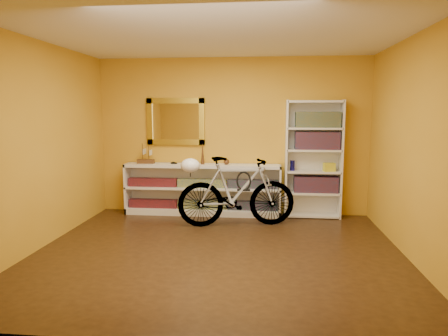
# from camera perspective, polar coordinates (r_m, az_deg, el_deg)

# --- Properties ---
(floor) EXTENTS (4.50, 4.00, 0.01)m
(floor) POSITION_cam_1_polar(r_m,az_deg,el_deg) (5.08, -0.83, -11.85)
(floor) COLOR black
(floor) RESTS_ON ground
(ceiling) EXTENTS (4.50, 4.00, 0.01)m
(ceiling) POSITION_cam_1_polar(r_m,az_deg,el_deg) (4.86, -0.90, 18.50)
(ceiling) COLOR silver
(ceiling) RESTS_ON ground
(back_wall) EXTENTS (4.50, 0.01, 2.60)m
(back_wall) POSITION_cam_1_polar(r_m,az_deg,el_deg) (6.79, 1.14, 4.46)
(back_wall) COLOR #C28A1D
(back_wall) RESTS_ON ground
(left_wall) EXTENTS (0.01, 4.00, 2.60)m
(left_wall) POSITION_cam_1_polar(r_m,az_deg,el_deg) (5.53, -24.76, 2.92)
(left_wall) COLOR #C28A1D
(left_wall) RESTS_ON ground
(right_wall) EXTENTS (0.01, 4.00, 2.60)m
(right_wall) POSITION_cam_1_polar(r_m,az_deg,el_deg) (5.05, 25.46, 2.46)
(right_wall) COLOR #C28A1D
(right_wall) RESTS_ON ground
(gilt_mirror) EXTENTS (0.98, 0.06, 0.78)m
(gilt_mirror) POSITION_cam_1_polar(r_m,az_deg,el_deg) (6.88, -6.84, 6.53)
(gilt_mirror) COLOR olive
(gilt_mirror) RESTS_ON back_wall
(wall_socket) EXTENTS (0.09, 0.02, 0.09)m
(wall_socket) POSITION_cam_1_polar(r_m,az_deg,el_deg) (6.90, 8.60, -4.39)
(wall_socket) COLOR silver
(wall_socket) RESTS_ON back_wall
(console_unit) EXTENTS (2.60, 0.35, 0.85)m
(console_unit) POSITION_cam_1_polar(r_m,az_deg,el_deg) (6.77, -3.07, -3.04)
(console_unit) COLOR silver
(console_unit) RESTS_ON floor
(cd_row_lower) EXTENTS (2.50, 0.13, 0.14)m
(cd_row_lower) POSITION_cam_1_polar(r_m,az_deg,el_deg) (6.80, -3.08, -5.18)
(cd_row_lower) COLOR black
(cd_row_lower) RESTS_ON console_unit
(cd_row_upper) EXTENTS (2.50, 0.13, 0.14)m
(cd_row_upper) POSITION_cam_1_polar(r_m,az_deg,el_deg) (6.73, -3.10, -2.15)
(cd_row_upper) COLOR navy
(cd_row_upper) RESTS_ON console_unit
(model_ship) EXTENTS (0.29, 0.11, 0.34)m
(model_ship) POSITION_cam_1_polar(r_m,az_deg,el_deg) (6.89, -11.01, 2.02)
(model_ship) COLOR #442813
(model_ship) RESTS_ON console_unit
(toy_car) EXTENTS (0.00, 0.00, 0.00)m
(toy_car) POSITION_cam_1_polar(r_m,az_deg,el_deg) (6.79, -7.08, 0.59)
(toy_car) COLOR black
(toy_car) RESTS_ON console_unit
(bronze_ornament) EXTENTS (0.06, 0.06, 0.36)m
(bronze_ornament) POSITION_cam_1_polar(r_m,az_deg,el_deg) (6.68, -3.04, 2.05)
(bronze_ornament) COLOR #56341D
(bronze_ornament) RESTS_ON console_unit
(decorative_orb) EXTENTS (0.09, 0.09, 0.09)m
(decorative_orb) POSITION_cam_1_polar(r_m,az_deg,el_deg) (6.64, 0.35, 0.89)
(decorative_orb) COLOR #56341D
(decorative_orb) RESTS_ON console_unit
(bookcase) EXTENTS (0.90, 0.30, 1.90)m
(bookcase) POSITION_cam_1_polar(r_m,az_deg,el_deg) (6.67, 12.49, 1.19)
(bookcase) COLOR silver
(bookcase) RESTS_ON floor
(book_row_a) EXTENTS (0.70, 0.22, 0.26)m
(book_row_a) POSITION_cam_1_polar(r_m,az_deg,el_deg) (6.74, 12.81, -2.24)
(book_row_a) COLOR maroon
(book_row_a) RESTS_ON bookcase
(book_row_b) EXTENTS (0.70, 0.22, 0.28)m
(book_row_b) POSITION_cam_1_polar(r_m,az_deg,el_deg) (6.65, 13.00, 3.79)
(book_row_b) COLOR maroon
(book_row_b) RESTS_ON bookcase
(book_row_c) EXTENTS (0.70, 0.22, 0.25)m
(book_row_c) POSITION_cam_1_polar(r_m,az_deg,el_deg) (6.64, 13.09, 6.68)
(book_row_c) COLOR #184554
(book_row_c) RESTS_ON bookcase
(travel_mug) EXTENTS (0.07, 0.07, 0.17)m
(travel_mug) POSITION_cam_1_polar(r_m,az_deg,el_deg) (6.64, 9.64, 0.35)
(travel_mug) COLOR navy
(travel_mug) RESTS_ON bookcase
(red_tin) EXTENTS (0.16, 0.16, 0.19)m
(red_tin) POSITION_cam_1_polar(r_m,az_deg,el_deg) (6.64, 10.90, 6.48)
(red_tin) COLOR maroon
(red_tin) RESTS_ON bookcase
(yellow_bag) EXTENTS (0.19, 0.15, 0.14)m
(yellow_bag) POSITION_cam_1_polar(r_m,az_deg,el_deg) (6.68, 14.63, 0.11)
(yellow_bag) COLOR gold
(yellow_bag) RESTS_ON bookcase
(bicycle) EXTENTS (0.82, 1.86, 1.06)m
(bicycle) POSITION_cam_1_polar(r_m,az_deg,el_deg) (6.05, 1.80, -3.35)
(bicycle) COLOR silver
(bicycle) RESTS_ON floor
(helmet) EXTENTS (0.28, 0.27, 0.21)m
(helmet) POSITION_cam_1_polar(r_m,az_deg,el_deg) (5.93, -4.79, 0.34)
(helmet) COLOR white
(helmet) RESTS_ON bicycle
(u_lock) EXTENTS (0.22, 0.02, 0.22)m
(u_lock) POSITION_cam_1_polar(r_m,az_deg,el_deg) (6.03, 2.80, -1.85)
(u_lock) COLOR black
(u_lock) RESTS_ON bicycle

